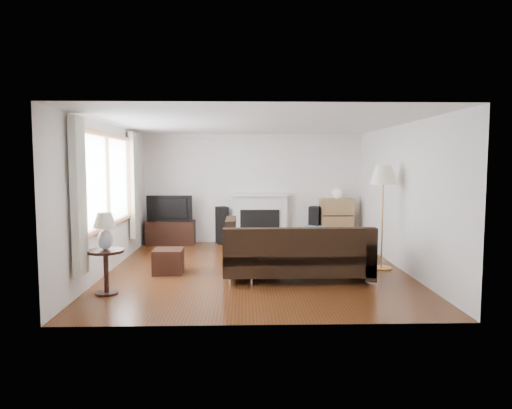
{
  "coord_description": "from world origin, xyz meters",
  "views": [
    {
      "loc": [
        -0.22,
        -7.78,
        1.83
      ],
      "look_at": [
        0.0,
        0.3,
        1.1
      ],
      "focal_mm": 32.0,
      "sensor_mm": 36.0,
      "label": 1
    }
  ],
  "objects_px": {
    "coffee_table": "(280,247)",
    "sectional_sofa": "(297,254)",
    "bookshelf": "(337,221)",
    "tv_stand": "(171,233)",
    "side_table": "(106,272)",
    "floor_lamp": "(382,217)"
  },
  "relations": [
    {
      "from": "coffee_table",
      "to": "side_table",
      "type": "height_order",
      "value": "side_table"
    },
    {
      "from": "bookshelf",
      "to": "floor_lamp",
      "type": "height_order",
      "value": "floor_lamp"
    },
    {
      "from": "tv_stand",
      "to": "floor_lamp",
      "type": "xyz_separation_m",
      "value": [
        4.04,
        -2.54,
        0.64
      ]
    },
    {
      "from": "sectional_sofa",
      "to": "coffee_table",
      "type": "bearing_deg",
      "value": 96.06
    },
    {
      "from": "tv_stand",
      "to": "sectional_sofa",
      "type": "bearing_deg",
      "value": -51.88
    },
    {
      "from": "bookshelf",
      "to": "tv_stand",
      "type": "bearing_deg",
      "value": -179.22
    },
    {
      "from": "bookshelf",
      "to": "sectional_sofa",
      "type": "height_order",
      "value": "bookshelf"
    },
    {
      "from": "coffee_table",
      "to": "side_table",
      "type": "relative_size",
      "value": 1.95
    },
    {
      "from": "side_table",
      "to": "coffee_table",
      "type": "bearing_deg",
      "value": 40.73
    },
    {
      "from": "sectional_sofa",
      "to": "floor_lamp",
      "type": "bearing_deg",
      "value": 22.39
    },
    {
      "from": "tv_stand",
      "to": "side_table",
      "type": "bearing_deg",
      "value": -94.05
    },
    {
      "from": "tv_stand",
      "to": "coffee_table",
      "type": "relative_size",
      "value": 0.87
    },
    {
      "from": "bookshelf",
      "to": "floor_lamp",
      "type": "relative_size",
      "value": 0.57
    },
    {
      "from": "coffee_table",
      "to": "side_table",
      "type": "bearing_deg",
      "value": -144.85
    },
    {
      "from": "sectional_sofa",
      "to": "side_table",
      "type": "relative_size",
      "value": 3.97
    },
    {
      "from": "bookshelf",
      "to": "coffee_table",
      "type": "distance_m",
      "value": 2.28
    },
    {
      "from": "coffee_table",
      "to": "floor_lamp",
      "type": "distance_m",
      "value": 2.02
    },
    {
      "from": "sectional_sofa",
      "to": "coffee_table",
      "type": "relative_size",
      "value": 2.03
    },
    {
      "from": "sectional_sofa",
      "to": "floor_lamp",
      "type": "relative_size",
      "value": 1.38
    },
    {
      "from": "tv_stand",
      "to": "bookshelf",
      "type": "height_order",
      "value": "bookshelf"
    },
    {
      "from": "tv_stand",
      "to": "sectional_sofa",
      "type": "xyz_separation_m",
      "value": [
        2.49,
        -3.18,
        0.14
      ]
    },
    {
      "from": "coffee_table",
      "to": "sectional_sofa",
      "type": "bearing_deg",
      "value": -89.51
    }
  ]
}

